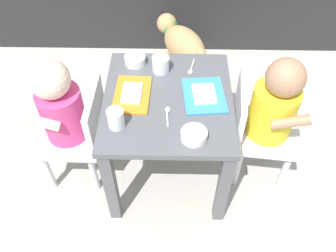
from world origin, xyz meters
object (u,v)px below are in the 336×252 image
food_tray_left (132,94)px  spoon_by_right_tray (167,114)px  food_tray_right (204,95)px  water_cup_right (116,119)px  seated_child_left (64,111)px  spoon_by_left_tray (191,68)px  cereal_bowl_left_side (135,60)px  dog (182,44)px  seated_child_right (271,109)px  veggie_bowl_far (194,135)px  dining_table (168,114)px  water_cup_left (161,65)px

food_tray_left → spoon_by_right_tray: food_tray_left is taller
food_tray_right → water_cup_right: size_ratio=2.90×
seated_child_left → spoon_by_left_tray: bearing=20.6°
water_cup_right → cereal_bowl_left_side: bearing=83.7°
dog → food_tray_left: size_ratio=1.75×
seated_child_right → spoon_by_right_tray: 0.43m
seated_child_right → water_cup_right: (-0.59, -0.16, 0.10)m
water_cup_right → veggie_bowl_far: (0.27, -0.05, -0.01)m
dining_table → spoon_by_left_tray: bearing=62.0°
seated_child_right → spoon_by_left_tray: seated_child_right is taller
food_tray_left → cereal_bowl_left_side: 0.19m
food_tray_right → spoon_by_left_tray: bearing=105.2°
food_tray_left → veggie_bowl_far: veggie_bowl_far is taller
dining_table → water_cup_left: water_cup_left is taller
seated_child_right → spoon_by_left_tray: bearing=153.2°
seated_child_right → water_cup_right: bearing=-164.8°
spoon_by_right_tray → seated_child_left: bearing=169.6°
cereal_bowl_left_side → food_tray_left: bearing=-89.1°
food_tray_right → spoon_by_left_tray: (-0.04, 0.16, -0.00)m
food_tray_right → water_cup_right: 0.35m
food_tray_left → food_tray_right: bearing=-0.0°
seated_child_right → food_tray_right: seated_child_right is taller
spoon_by_right_tray → dog: bearing=85.0°
seated_child_left → water_cup_left: seated_child_left is taller
water_cup_right → dog: bearing=73.6°
dog → food_tray_right: (0.07, -0.68, 0.25)m
water_cup_left → dog: bearing=79.4°
water_cup_right → veggie_bowl_far: size_ratio=0.80×
dining_table → food_tray_right: size_ratio=2.60×
seated_child_right → food_tray_left: 0.55m
water_cup_right → spoon_by_left_tray: bearing=49.5°
water_cup_left → spoon_by_right_tray: bearing=-83.1°
seated_child_right → spoon_by_right_tray: seated_child_right is taller
food_tray_right → veggie_bowl_far: bearing=-102.2°
seated_child_left → dog: seated_child_left is taller
water_cup_right → seated_child_left: bearing=150.4°
seated_child_left → seated_child_right: seated_child_left is taller
food_tray_right → water_cup_right: (-0.32, -0.16, 0.03)m
water_cup_left → veggie_bowl_far: water_cup_left is taller
seated_child_left → veggie_bowl_far: 0.54m
seated_child_left → water_cup_right: bearing=-29.6°
dining_table → spoon_by_right_tray: (-0.00, -0.09, 0.09)m
seated_child_left → food_tray_left: size_ratio=2.98×
spoon_by_right_tray → cereal_bowl_left_side: bearing=115.2°
veggie_bowl_far → food_tray_right: bearing=77.8°
dog → spoon_by_right_tray: bearing=-95.0°
spoon_by_right_tray → seated_child_right: bearing=14.2°
water_cup_left → water_cup_right: size_ratio=0.95×
seated_child_right → water_cup_left: 0.48m
food_tray_right → spoon_by_right_tray: (-0.14, -0.10, -0.00)m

